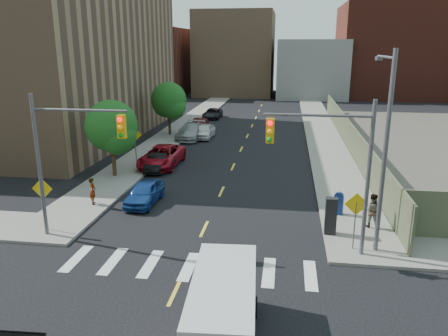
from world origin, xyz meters
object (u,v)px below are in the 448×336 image
(cargo_van, at_px, (224,309))
(payphone, at_px, (331,216))
(parked_car_grey, at_px, (213,113))
(pedestrian_west, at_px, (93,191))
(parked_car_blue, at_px, (145,193))
(parked_car_red, at_px, (162,156))
(parked_car_maroon, at_px, (200,125))
(pedestrian_east, at_px, (372,210))
(parked_car_white, at_px, (205,131))
(parked_car_black, at_px, (157,162))
(parked_car_silver, at_px, (191,131))
(mailbox, at_px, (338,203))

(cargo_van, bearing_deg, payphone, 61.15)
(parked_car_grey, relative_size, pedestrian_west, 2.85)
(parked_car_blue, height_order, parked_car_red, parked_car_red)
(payphone, bearing_deg, parked_car_maroon, 115.47)
(pedestrian_east, bearing_deg, parked_car_white, -45.30)
(parked_car_blue, xyz_separation_m, pedestrian_west, (-2.81, -0.91, 0.27))
(parked_car_red, bearing_deg, parked_car_black, -88.60)
(parked_car_silver, relative_size, pedestrian_west, 3.41)
(parked_car_white, height_order, pedestrian_west, pedestrian_west)
(parked_car_white, bearing_deg, parked_car_maroon, 110.23)
(parked_car_maroon, relative_size, payphone, 2.12)
(parked_car_silver, xyz_separation_m, cargo_van, (7.77, -30.34, 0.43))
(parked_car_blue, height_order, parked_car_black, parked_car_blue)
(cargo_van, relative_size, pedestrian_east, 2.89)
(parked_car_maroon, height_order, cargo_van, cargo_van)
(parked_car_silver, xyz_separation_m, pedestrian_west, (-1.51, -19.43, 0.16))
(parked_car_blue, distance_m, parked_car_maroon, 23.15)
(parked_car_silver, distance_m, payphone, 24.69)
(parked_car_black, distance_m, pedestrian_west, 8.06)
(parked_car_white, distance_m, payphone, 24.66)
(payphone, bearing_deg, parked_car_white, 116.48)
(parked_car_white, xyz_separation_m, pedestrian_west, (-2.81, -20.06, 0.23))
(parked_car_maroon, height_order, parked_car_grey, parked_car_maroon)
(parked_car_blue, relative_size, cargo_van, 0.76)
(parked_car_black, relative_size, parked_car_maroon, 0.95)
(parked_car_blue, bearing_deg, parked_car_white, 91.32)
(parked_car_black, relative_size, pedestrian_east, 2.10)
(parked_car_blue, distance_m, parked_car_grey, 31.59)
(parked_car_red, bearing_deg, parked_car_grey, 91.40)
(parked_car_grey, bearing_deg, pedestrian_east, -66.49)
(parked_car_red, height_order, parked_car_maroon, parked_car_red)
(parked_car_maroon, distance_m, pedestrian_west, 24.07)
(parked_car_grey, distance_m, mailbox, 34.37)
(parked_car_silver, height_order, cargo_van, cargo_van)
(parked_car_maroon, height_order, pedestrian_west, pedestrian_west)
(parked_car_silver, bearing_deg, mailbox, -54.89)
(parked_car_maroon, xyz_separation_m, pedestrian_east, (13.94, -25.14, 0.39))
(parked_car_grey, height_order, payphone, payphone)
(parked_car_silver, height_order, payphone, payphone)
(parked_car_black, bearing_deg, parked_car_silver, 86.75)
(parked_car_white, xyz_separation_m, payphone, (10.50, -22.31, 0.36))
(parked_car_silver, relative_size, parked_car_grey, 1.19)
(payphone, height_order, pedestrian_east, payphone)
(parked_car_blue, relative_size, pedestrian_west, 2.47)
(parked_car_grey, xyz_separation_m, payphone, (11.80, -34.72, 0.45))
(pedestrian_west, xyz_separation_m, pedestrian_east, (15.45, -1.12, 0.10))
(payphone, bearing_deg, parked_car_black, 140.54)
(parked_car_white, relative_size, parked_car_grey, 0.93)
(payphone, xyz_separation_m, pedestrian_east, (2.14, 1.12, -0.04))
(parked_car_blue, distance_m, mailbox, 11.18)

